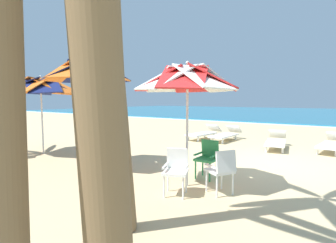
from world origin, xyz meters
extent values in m
plane|color=#D3B784|center=(0.00, 0.00, 0.00)|extent=(80.00, 80.00, 0.00)
cube|color=teal|center=(0.00, 30.65, 0.05)|extent=(80.00, 36.00, 0.10)
cube|color=white|center=(0.00, 12.35, 0.01)|extent=(80.00, 0.70, 0.01)
cylinder|color=silver|center=(-0.98, -2.86, 1.03)|extent=(0.05, 0.05, 2.05)
cube|color=red|center=(-0.50, -2.66, 2.22)|extent=(1.20, 1.13, 0.53)
cube|color=white|center=(-0.78, -2.38, 2.22)|extent=(1.13, 1.18, 0.53)
cube|color=red|center=(-1.18, -2.38, 2.22)|extent=(1.13, 1.20, 0.53)
cube|color=white|center=(-1.46, -2.66, 2.22)|extent=(1.18, 1.13, 0.53)
cube|color=red|center=(-1.46, -3.06, 2.22)|extent=(1.20, 1.13, 0.53)
cube|color=white|center=(-1.18, -3.34, 2.22)|extent=(1.13, 1.18, 0.53)
cube|color=red|center=(-0.78, -3.34, 2.22)|extent=(1.13, 1.20, 0.53)
cube|color=white|center=(-0.50, -3.06, 2.22)|extent=(1.18, 1.13, 0.53)
sphere|color=silver|center=(-0.98, -2.86, 2.53)|extent=(0.08, 0.08, 0.08)
cube|color=#2D8C4C|center=(-0.89, -2.16, 0.44)|extent=(0.44, 0.44, 0.05)
cube|color=#2D8C4C|center=(-0.89, -1.96, 0.67)|extent=(0.42, 0.10, 0.40)
cube|color=#2D8C4C|center=(-0.69, -2.16, 0.55)|extent=(0.04, 0.40, 0.03)
cube|color=#2D8C4C|center=(-1.09, -2.17, 0.55)|extent=(0.04, 0.40, 0.03)
cylinder|color=#2D8C4C|center=(-0.71, -2.34, 0.21)|extent=(0.04, 0.04, 0.41)
cylinder|color=#2D8C4C|center=(-1.06, -2.34, 0.21)|extent=(0.04, 0.04, 0.41)
cylinder|color=#2D8C4C|center=(-0.71, -1.99, 0.21)|extent=(0.04, 0.04, 0.41)
cylinder|color=#2D8C4C|center=(-1.06, -1.99, 0.21)|extent=(0.04, 0.04, 0.41)
cube|color=white|center=(-0.25, -2.87, 0.44)|extent=(0.60, 0.60, 0.05)
cube|color=white|center=(-0.07, -2.97, 0.67)|extent=(0.30, 0.41, 0.40)
cube|color=white|center=(-0.35, -3.04, 0.55)|extent=(0.36, 0.24, 0.03)
cube|color=white|center=(-0.14, -2.70, 0.55)|extent=(0.36, 0.24, 0.03)
cylinder|color=white|center=(-0.49, -2.93, 0.21)|extent=(0.04, 0.04, 0.41)
cylinder|color=white|center=(-0.31, -2.63, 0.21)|extent=(0.04, 0.04, 0.41)
cylinder|color=white|center=(-0.19, -3.11, 0.21)|extent=(0.04, 0.04, 0.41)
cylinder|color=white|center=(0.00, -2.81, 0.21)|extent=(0.04, 0.04, 0.41)
cube|color=white|center=(-0.88, -3.44, 0.44)|extent=(0.58, 0.58, 0.05)
cube|color=white|center=(-0.96, -3.25, 0.67)|extent=(0.42, 0.25, 0.40)
cube|color=white|center=(-0.69, -3.36, 0.55)|extent=(0.19, 0.38, 0.03)
cube|color=white|center=(-1.06, -3.51, 0.55)|extent=(0.19, 0.38, 0.03)
cylinder|color=white|center=(-0.65, -3.53, 0.21)|extent=(0.04, 0.04, 0.41)
cylinder|color=white|center=(-0.97, -3.67, 0.21)|extent=(0.04, 0.04, 0.41)
cylinder|color=white|center=(-0.78, -3.21, 0.21)|extent=(0.04, 0.04, 0.41)
cylinder|color=white|center=(-1.11, -3.34, 0.21)|extent=(0.04, 0.04, 0.41)
cylinder|color=silver|center=(-3.82, -3.12, 1.17)|extent=(0.05, 0.05, 2.35)
cube|color=orange|center=(-3.31, -2.91, 2.53)|extent=(1.25, 1.19, 0.54)
cube|color=navy|center=(-3.61, -2.62, 2.53)|extent=(1.19, 1.24, 0.54)
cube|color=orange|center=(-4.03, -2.62, 2.53)|extent=(1.19, 1.25, 0.54)
cube|color=navy|center=(-4.32, -2.91, 2.53)|extent=(1.24, 1.19, 0.54)
cube|color=orange|center=(-4.32, -3.33, 2.53)|extent=(1.25, 1.19, 0.54)
cube|color=navy|center=(-4.03, -3.63, 2.53)|extent=(1.19, 1.24, 0.54)
cube|color=orange|center=(-3.61, -3.63, 2.53)|extent=(1.19, 1.25, 0.54)
cube|color=navy|center=(-3.31, -3.33, 2.53)|extent=(1.24, 1.19, 0.54)
sphere|color=silver|center=(-3.82, -3.12, 2.86)|extent=(0.08, 0.08, 0.08)
cube|color=white|center=(-4.38, -2.38, 0.44)|extent=(0.58, 0.58, 0.05)
cube|color=white|center=(-4.20, -2.46, 0.67)|extent=(0.26, 0.42, 0.40)
cube|color=white|center=(-4.46, -2.56, 0.55)|extent=(0.38, 0.20, 0.03)
cube|color=white|center=(-4.30, -2.20, 0.55)|extent=(0.38, 0.20, 0.03)
cylinder|color=white|center=(-4.61, -2.47, 0.21)|extent=(0.04, 0.04, 0.41)
cylinder|color=white|center=(-4.47, -2.15, 0.21)|extent=(0.04, 0.04, 0.41)
cylinder|color=white|center=(-4.29, -2.61, 0.21)|extent=(0.04, 0.04, 0.41)
cylinder|color=white|center=(-4.15, -2.29, 0.21)|extent=(0.04, 0.04, 0.41)
cylinder|color=silver|center=(-6.54, -2.83, 1.03)|extent=(0.05, 0.05, 2.07)
cube|color=orange|center=(-6.00, -2.60, 2.23)|extent=(1.33, 1.28, 0.56)
cube|color=navy|center=(-6.32, -2.29, 2.23)|extent=(1.27, 1.38, 0.56)
cube|color=orange|center=(-6.77, -2.29, 2.23)|extent=(1.28, 1.33, 0.56)
cube|color=navy|center=(-7.08, -2.60, 2.23)|extent=(1.38, 1.27, 0.56)
cube|color=orange|center=(-7.08, -3.05, 2.23)|extent=(1.33, 1.28, 0.56)
cube|color=navy|center=(-6.77, -3.37, 2.23)|extent=(1.27, 1.38, 0.56)
cube|color=orange|center=(-6.32, -3.37, 2.23)|extent=(1.28, 1.33, 0.56)
cube|color=navy|center=(-6.00, -3.05, 2.23)|extent=(1.38, 1.27, 0.56)
sphere|color=silver|center=(-6.54, -2.83, 2.53)|extent=(0.08, 0.08, 0.08)
cube|color=white|center=(-6.63, -3.71, 0.44)|extent=(0.61, 0.61, 0.05)
cube|color=white|center=(-6.80, -3.60, 0.67)|extent=(0.31, 0.40, 0.40)
cube|color=white|center=(-6.52, -3.55, 0.55)|extent=(0.35, 0.25, 0.03)
cube|color=white|center=(-6.74, -3.88, 0.55)|extent=(0.35, 0.25, 0.03)
cylinder|color=white|center=(-6.39, -3.66, 0.21)|extent=(0.04, 0.04, 0.41)
cylinder|color=white|center=(-6.58, -3.96, 0.21)|extent=(0.04, 0.04, 0.41)
cylinder|color=white|center=(-6.68, -3.47, 0.21)|extent=(0.04, 0.04, 0.41)
cylinder|color=white|center=(-6.88, -3.76, 0.21)|extent=(0.04, 0.04, 0.41)
cube|color=white|center=(1.24, 2.88, 0.25)|extent=(0.83, 1.76, 0.06)
cube|color=white|center=(1.43, 2.21, 0.11)|extent=(0.06, 0.06, 0.22)
cube|color=white|center=(0.92, 2.27, 0.11)|extent=(0.06, 0.06, 0.22)
cube|color=white|center=(1.06, 3.54, 0.11)|extent=(0.06, 0.06, 0.22)
cube|color=white|center=(-0.41, 2.37, 0.25)|extent=(0.91, 1.78, 0.06)
cube|color=white|center=(-0.58, 3.41, 0.44)|extent=(0.68, 0.57, 0.36)
cube|color=white|center=(-0.05, 1.78, 0.11)|extent=(0.06, 0.06, 0.22)
cube|color=white|center=(-0.56, 1.69, 0.11)|extent=(0.06, 0.06, 0.22)
cube|color=white|center=(-0.26, 3.04, 0.11)|extent=(0.06, 0.06, 0.22)
cube|color=white|center=(-0.77, 2.95, 0.11)|extent=(0.06, 0.06, 0.22)
cube|color=white|center=(-2.67, 3.03, 0.25)|extent=(0.73, 1.73, 0.06)
cube|color=white|center=(-2.62, 4.08, 0.44)|extent=(0.63, 0.51, 0.36)
cube|color=white|center=(-2.45, 2.38, 0.11)|extent=(0.06, 0.06, 0.22)
cube|color=white|center=(-2.96, 2.41, 0.11)|extent=(0.06, 0.06, 0.22)
cube|color=white|center=(-2.38, 3.65, 0.11)|extent=(0.06, 0.06, 0.22)
cube|color=white|center=(-2.89, 3.68, 0.11)|extent=(0.06, 0.06, 0.22)
cube|color=white|center=(-3.70, 2.94, 0.25)|extent=(0.82, 1.76, 0.06)
cube|color=white|center=(-3.59, 3.99, 0.44)|extent=(0.66, 0.54, 0.36)
cube|color=white|center=(-3.52, 2.28, 0.11)|extent=(0.06, 0.06, 0.22)
cube|color=white|center=(-4.02, 2.33, 0.11)|extent=(0.06, 0.06, 0.22)
cube|color=white|center=(-3.38, 3.55, 0.11)|extent=(0.06, 0.06, 0.22)
cube|color=white|center=(-3.89, 3.60, 0.11)|extent=(0.06, 0.06, 0.22)
cylinder|color=brown|center=(-0.72, -5.19, 2.85)|extent=(0.30, 0.86, 5.70)
camera|label=1|loc=(1.76, -7.43, 1.80)|focal=27.92mm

